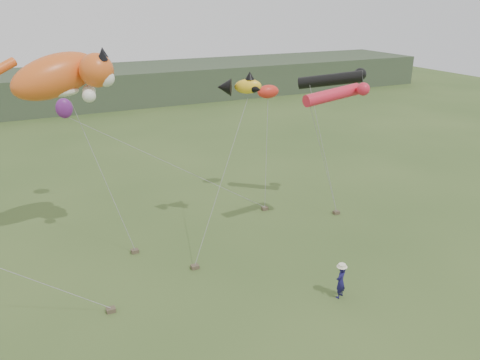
# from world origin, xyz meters

# --- Properties ---
(ground) EXTENTS (120.00, 120.00, 0.00)m
(ground) POSITION_xyz_m (0.00, 0.00, 0.00)
(ground) COLOR #385123
(ground) RESTS_ON ground
(headland) EXTENTS (90.00, 13.00, 4.00)m
(headland) POSITION_xyz_m (-3.11, 44.69, 1.92)
(headland) COLOR #2D3D28
(headland) RESTS_ON ground
(festival_attendant) EXTENTS (0.66, 0.57, 1.52)m
(festival_attendant) POSITION_xyz_m (2.16, -1.00, 0.76)
(festival_attendant) COLOR #17134A
(festival_attendant) RESTS_ON ground
(sandbag_anchors) EXTENTS (14.27, 6.36, 0.18)m
(sandbag_anchors) POSITION_xyz_m (-0.78, 5.29, 0.09)
(sandbag_anchors) COLOR brown
(sandbag_anchors) RESTS_ON ground
(cat_kite) EXTENTS (5.49, 3.20, 2.74)m
(cat_kite) POSITION_xyz_m (-6.93, 8.35, 8.69)
(cat_kite) COLOR #E15C1E
(cat_kite) RESTS_ON ground
(fish_kite) EXTENTS (2.37, 1.56, 1.14)m
(fish_kite) POSITION_xyz_m (0.85, 6.28, 7.95)
(fish_kite) COLOR yellow
(fish_kite) RESTS_ON ground
(tube_kites) EXTENTS (5.69, 5.45, 1.24)m
(tube_kites) POSITION_xyz_m (6.23, 5.69, 7.73)
(tube_kites) COLOR black
(tube_kites) RESTS_ON ground
(misc_kites) EXTENTS (12.34, 4.12, 1.60)m
(misc_kites) POSITION_xyz_m (-0.47, 11.38, 6.53)
(misc_kites) COLOR red
(misc_kites) RESTS_ON ground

